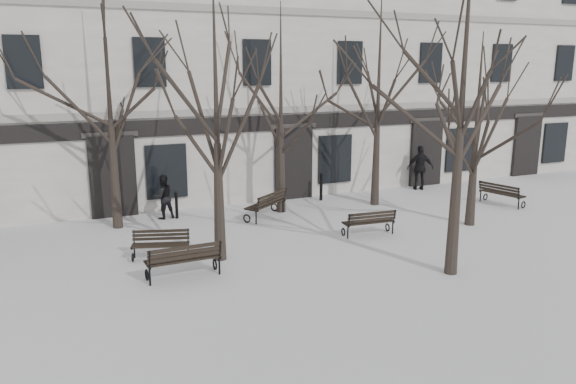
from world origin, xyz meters
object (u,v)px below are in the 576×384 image
tree_2 (465,50)px  tree_3 (478,107)px  bench_4 (267,203)px  tree_1 (216,83)px  bench_5 (501,193)px  bench_3 (161,244)px  bench_2 (369,222)px  bench_1 (184,259)px

tree_2 → tree_3: 5.24m
tree_2 → bench_4: (-2.38, 7.00, -5.13)m
tree_1 → bench_5: size_ratio=4.29×
bench_3 → bench_2: bearing=13.1°
tree_1 → bench_4: 6.27m
tree_1 → bench_2: size_ratio=4.54×
bench_1 → bench_4: bearing=-133.6°
tree_1 → bench_1: bearing=-141.3°
bench_5 → bench_2: bearing=87.8°
tree_3 → bench_4: size_ratio=3.33×
bench_3 → bench_5: bearing=21.3°
bench_5 → tree_1: bearing=84.2°
bench_3 → bench_5: 13.34m
bench_4 → tree_3: bearing=113.0°
tree_3 → bench_3: tree_3 is taller
tree_3 → tree_1: bearing=179.8°
bench_2 → bench_4: bearing=-51.7°
tree_3 → bench_1: 10.68m
tree_1 → tree_3: bearing=-0.2°
bench_5 → tree_3: bearing=105.6°
bench_4 → bench_2: bearing=87.5°
tree_2 → bench_5: tree_2 is taller
tree_1 → tree_3: tree_1 is taller
bench_2 → bench_4: 3.95m
tree_1 → bench_1: (-1.26, -1.01, -4.33)m
bench_5 → bench_4: bearing=64.3°
tree_1 → bench_5: bearing=8.1°
tree_1 → bench_5: 12.70m
tree_3 → bench_1: bearing=-174.4°
bench_2 → bench_5: size_ratio=0.94×
tree_2 → bench_5: bearing=37.7°
tree_1 → bench_2: bearing=3.2°
bench_2 → bench_4: size_ratio=0.90×
bench_4 → bench_5: bearing=132.0°
tree_1 → bench_3: tree_1 is taller
tree_1 → bench_3: 4.73m
tree_2 → bench_5: (6.61, 5.11, -5.17)m
tree_3 → bench_3: (-10.30, 0.78, -3.54)m
tree_1 → bench_5: tree_1 is taller
tree_2 → bench_4: 9.00m
bench_3 → bench_5: bench_5 is taller
tree_1 → tree_2: tree_2 is taller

